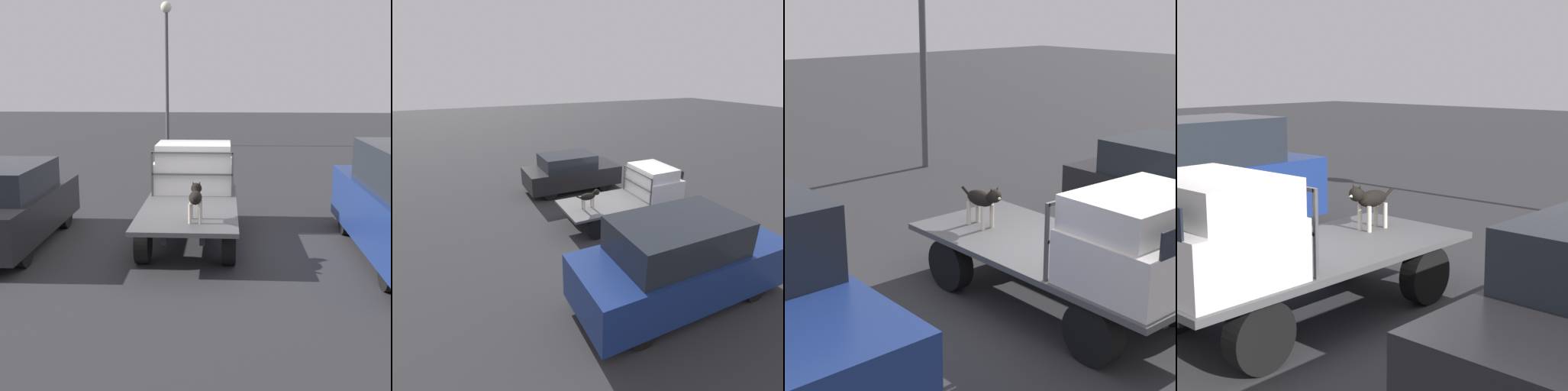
# 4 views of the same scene
# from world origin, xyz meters

# --- Properties ---
(ground_plane) EXTENTS (80.00, 80.00, 0.00)m
(ground_plane) POSITION_xyz_m (0.00, 0.00, 0.00)
(ground_plane) COLOR #2D2D30
(flatbed_truck) EXTENTS (4.18, 1.82, 0.79)m
(flatbed_truck) POSITION_xyz_m (0.00, 0.00, 0.58)
(flatbed_truck) COLOR black
(flatbed_truck) RESTS_ON ground
(truck_cab) EXTENTS (1.35, 1.70, 1.04)m
(truck_cab) POSITION_xyz_m (1.33, 0.00, 1.28)
(truck_cab) COLOR silver
(truck_cab) RESTS_ON flatbed_truck
(truck_headboard) EXTENTS (0.04, 1.70, 0.93)m
(truck_headboard) POSITION_xyz_m (0.62, 0.00, 1.40)
(truck_headboard) COLOR #4C4C4F
(truck_headboard) RESTS_ON flatbed_truck
(dog) EXTENTS (0.86, 0.23, 0.65)m
(dog) POSITION_xyz_m (-1.27, -0.17, 1.20)
(dog) COLOR beige
(dog) RESTS_ON flatbed_truck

